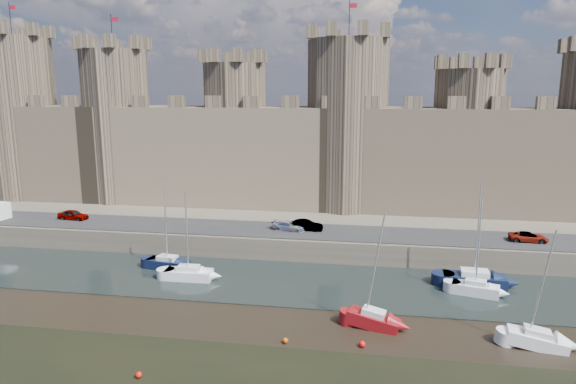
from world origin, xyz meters
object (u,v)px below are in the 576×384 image
object	(u,v)px
car_1	(306,225)
sailboat_3	(474,279)
sailboat_4	(374,319)
sailboat_1	(167,263)
sailboat_5	(537,339)
sailboat_2	(475,288)
car_3	(529,237)
car_2	(289,226)
car_0	(73,215)
sailboat_0	(189,273)

from	to	relation	value
car_1	sailboat_3	bearing A→B (deg)	-115.54
sailboat_3	sailboat_4	world-z (taller)	sailboat_3
car_1	sailboat_1	size ratio (longest dim) A/B	0.44
sailboat_5	sailboat_2	bearing A→B (deg)	113.71
car_3	sailboat_3	world-z (taller)	sailboat_3
car_2	sailboat_5	size ratio (longest dim) A/B	0.43
car_2	sailboat_3	world-z (taller)	sailboat_3
sailboat_1	sailboat_3	xyz separation A→B (m)	(31.46, 0.22, 0.05)
sailboat_1	car_0	bearing A→B (deg)	161.23
car_3	sailboat_5	bearing A→B (deg)	169.24
car_1	sailboat_1	distance (m)	16.44
car_3	sailboat_3	xyz separation A→B (m)	(-6.98, -7.91, -2.27)
car_1	sailboat_2	xyz separation A→B (m)	(17.41, -10.63, -2.41)
car_0	sailboat_2	bearing A→B (deg)	-97.59
car_2	sailboat_2	xyz separation A→B (m)	(19.38, -10.34, -2.32)
car_1	sailboat_4	size ratio (longest dim) A/B	0.41
car_2	sailboat_5	xyz separation A→B (m)	(22.02, -19.90, -2.39)
sailboat_0	sailboat_5	distance (m)	31.81
car_2	sailboat_1	size ratio (longest dim) A/B	0.43
car_0	sailboat_2	world-z (taller)	sailboat_2
car_1	sailboat_3	world-z (taller)	sailboat_3
car_1	car_3	xyz separation A→B (m)	(24.67, -0.53, -0.10)
sailboat_2	sailboat_4	world-z (taller)	sailboat_4
car_1	sailboat_1	xyz separation A→B (m)	(-13.76, -8.65, -2.42)
sailboat_2	car_3	bearing A→B (deg)	68.64
car_0	sailboat_1	world-z (taller)	sailboat_1
sailboat_5	sailboat_4	bearing A→B (deg)	-177.99
sailboat_0	sailboat_5	world-z (taller)	sailboat_5
car_1	sailboat_5	size ratio (longest dim) A/B	0.44
car_0	sailboat_5	distance (m)	54.18
car_3	sailboat_4	xyz separation A→B (m)	(-16.67, -18.34, -2.34)
car_3	sailboat_4	distance (m)	24.90
sailboat_1	sailboat_4	size ratio (longest dim) A/B	0.95
sailboat_1	sailboat_3	size ratio (longest dim) A/B	0.89
sailboat_2	sailboat_5	world-z (taller)	sailboat_5
sailboat_2	sailboat_5	xyz separation A→B (m)	(2.64, -9.56, -0.07)
sailboat_5	sailboat_3	bearing A→B (deg)	109.61
sailboat_3	sailboat_4	distance (m)	14.24
car_0	sailboat_2	size ratio (longest dim) A/B	0.43
sailboat_5	car_1	bearing A→B (deg)	143.07
car_3	sailboat_2	xyz separation A→B (m)	(-7.27, -10.10, -2.31)
car_3	sailboat_4	world-z (taller)	sailboat_4
sailboat_2	sailboat_1	bearing A→B (deg)	-169.25
car_0	car_3	size ratio (longest dim) A/B	0.96
sailboat_0	car_3	bearing A→B (deg)	15.53
sailboat_0	car_1	bearing A→B (deg)	45.59
sailboat_5	sailboat_0	bearing A→B (deg)	171.90
sailboat_1	sailboat_5	size ratio (longest dim) A/B	1.00
sailboat_3	sailboat_5	distance (m)	11.99
sailboat_3	car_3	bearing A→B (deg)	51.39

